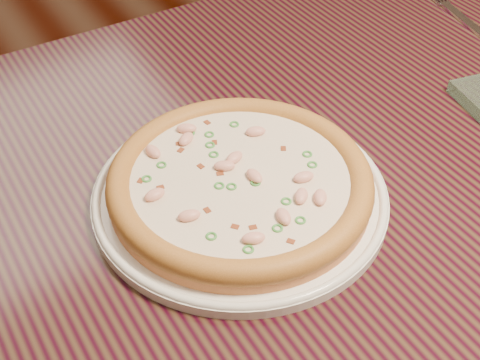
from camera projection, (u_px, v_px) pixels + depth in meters
ground at (251, 286)px, 1.62m from camera, size 9.00×9.00×0.00m
hero_table at (297, 199)px, 0.90m from camera, size 1.20×0.80×0.75m
plate at (240, 194)px, 0.75m from camera, size 0.33×0.33×0.02m
pizza at (240, 182)px, 0.74m from camera, size 0.30×0.30×0.03m
fork at (460, 16)px, 1.07m from camera, size 0.05×0.18×0.00m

